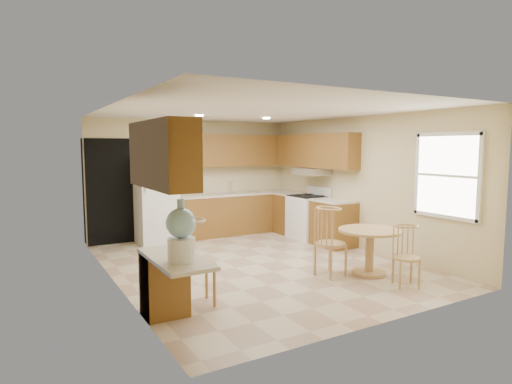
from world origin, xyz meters
TOP-DOWN VIEW (x-y plane):
  - floor at (0.00, 0.00)m, footprint 5.50×5.50m
  - ceiling at (0.00, 0.00)m, footprint 4.50×5.50m
  - wall_back at (0.00, 2.75)m, footprint 4.50×0.02m
  - wall_front at (0.00, -2.75)m, footprint 4.50×0.02m
  - wall_left at (-2.25, 0.00)m, footprint 0.02×5.50m
  - wall_right at (2.25, 0.00)m, footprint 0.02×5.50m
  - doorway at (-1.75, 2.73)m, footprint 0.90×0.02m
  - base_cab_back at (0.88, 2.45)m, footprint 2.75×0.60m
  - counter_back at (0.88, 2.45)m, footprint 2.75×0.63m
  - base_cab_right_a at (1.95, 1.85)m, footprint 0.60×0.59m
  - counter_right_a at (1.95, 1.85)m, footprint 0.63×0.59m
  - base_cab_right_b at (1.95, 0.40)m, footprint 0.60×0.80m
  - counter_right_b at (1.95, 0.40)m, footprint 0.63×0.80m
  - upper_cab_back at (0.88, 2.58)m, footprint 2.75×0.33m
  - upper_cab_right at (2.08, 1.21)m, footprint 0.33×2.42m
  - upper_cab_left at (-2.08, -1.60)m, footprint 0.33×1.40m
  - sink at (0.85, 2.45)m, footprint 0.78×0.44m
  - range_hood at (2.00, 1.18)m, footprint 0.50×0.76m
  - desk_pedestal at (-2.00, -1.32)m, footprint 0.48×0.42m
  - desk_top at (-2.00, -1.70)m, footprint 0.50×1.20m
  - window at (2.23, -1.85)m, footprint 0.06×1.12m
  - can_light_a at (-0.50, 1.20)m, footprint 0.14×0.14m
  - can_light_b at (0.90, 1.20)m, footprint 0.14×0.14m
  - refrigerator at (-0.95, 2.40)m, footprint 0.76×0.74m
  - stove at (1.92, 1.18)m, footprint 0.65×0.76m
  - dining_table at (1.17, -1.35)m, footprint 0.94×0.94m
  - chair_table_a at (0.62, -1.20)m, footprint 0.45×0.59m
  - chair_table_b at (1.22, -2.08)m, footprint 0.37×0.42m
  - chair_desk at (-1.55, -1.30)m, footprint 0.47×0.60m
  - water_crock at (-2.00, -1.91)m, footprint 0.31×0.31m

SIDE VIEW (x-z plane):
  - floor at x=0.00m, z-range 0.00..0.00m
  - desk_pedestal at x=-2.00m, z-range 0.00..0.72m
  - base_cab_back at x=0.88m, z-range 0.00..0.87m
  - base_cab_right_a at x=1.95m, z-range 0.00..0.87m
  - base_cab_right_b at x=1.95m, z-range 0.00..0.87m
  - dining_table at x=1.17m, z-range 0.11..0.81m
  - stove at x=1.92m, z-range -0.08..1.01m
  - chair_table_b at x=1.22m, z-range 0.09..0.93m
  - chair_table_a at x=0.62m, z-range 0.11..1.14m
  - chair_desk at x=-1.55m, z-range 0.12..1.17m
  - desk_top at x=-2.00m, z-range 0.73..0.77m
  - refrigerator at x=-0.95m, z-range 0.00..1.73m
  - counter_back at x=0.88m, z-range 0.87..0.91m
  - counter_right_a at x=1.95m, z-range 0.87..0.91m
  - counter_right_b at x=1.95m, z-range 0.87..0.91m
  - sink at x=0.85m, z-range 0.91..0.92m
  - doorway at x=-1.75m, z-range 0.00..2.10m
  - water_crock at x=-2.00m, z-range 0.74..1.37m
  - wall_back at x=0.00m, z-range 0.00..2.50m
  - wall_front at x=0.00m, z-range 0.00..2.50m
  - wall_left at x=-2.25m, z-range 0.00..2.50m
  - wall_right at x=2.25m, z-range 0.00..2.50m
  - range_hood at x=2.00m, z-range 1.35..1.49m
  - window at x=2.23m, z-range 0.85..2.15m
  - upper_cab_back at x=0.88m, z-range 1.50..2.20m
  - upper_cab_right at x=2.08m, z-range 1.50..2.20m
  - upper_cab_left at x=-2.08m, z-range 1.50..2.20m
  - can_light_a at x=-0.50m, z-range 2.48..2.49m
  - can_light_b at x=0.90m, z-range 2.48..2.49m
  - ceiling at x=0.00m, z-range 2.49..2.51m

